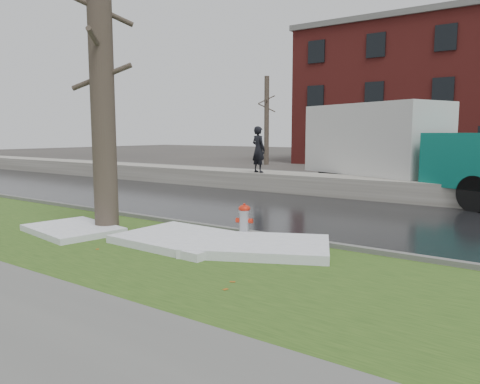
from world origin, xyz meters
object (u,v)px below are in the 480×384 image
Objects in this scene: tree at (102,80)px; box_truck at (397,147)px; worker at (258,149)px; fire_hydrant at (244,220)px.

tree reaches higher than box_truck.
box_truck is 5.36m from worker.
box_truck is at bearing 71.08° from tree.
fire_hydrant is at bearing 137.25° from worker.
worker is (-5.04, -1.81, -0.15)m from box_truck.
tree is 3.74× the size of worker.
box_truck is 5.47× the size of worker.
tree is at bearing -86.36° from box_truck.
box_truck is (0.38, 9.47, 1.38)m from fire_hydrant.
fire_hydrant is 4.65m from tree.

